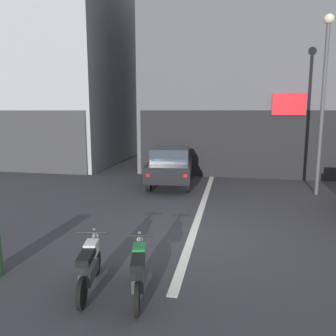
# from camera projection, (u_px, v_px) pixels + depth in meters

# --- Properties ---
(ground_plane) EXTENTS (120.00, 120.00, 0.00)m
(ground_plane) POSITION_uv_depth(u_px,v_px,m) (192.00, 235.00, 8.71)
(ground_plane) COLOR #333338
(lane_centre_line) EXTENTS (0.20, 18.00, 0.01)m
(lane_centre_line) POSITION_uv_depth(u_px,v_px,m) (209.00, 186.00, 14.52)
(lane_centre_line) COLOR silver
(lane_centre_line) RESTS_ON ground
(building_corner_left) EXTENTS (10.27, 9.56, 11.22)m
(building_corner_left) POSITION_uv_depth(u_px,v_px,m) (43.00, 72.00, 21.52)
(building_corner_left) COLOR #9E9EA3
(building_corner_left) RESTS_ON ground
(building_mid_block) EXTENTS (10.81, 8.18, 11.09)m
(building_mid_block) POSITION_uv_depth(u_px,v_px,m) (247.00, 69.00, 19.16)
(building_mid_block) COLOR #56565B
(building_mid_block) RESTS_ON ground
(car_black_crossing_near) EXTENTS (2.17, 4.26, 1.64)m
(car_black_crossing_near) POSITION_uv_depth(u_px,v_px,m) (171.00, 165.00, 14.52)
(car_black_crossing_near) COLOR black
(car_black_crossing_near) RESTS_ON ground
(car_silver_down_street) EXTENTS (1.87, 4.15, 1.64)m
(car_silver_down_street) POSITION_uv_depth(u_px,v_px,m) (244.00, 147.00, 21.60)
(car_silver_down_street) COLOR black
(car_silver_down_street) RESTS_ON ground
(street_lamp) EXTENTS (0.36, 0.36, 6.57)m
(street_lamp) POSITION_uv_depth(u_px,v_px,m) (324.00, 88.00, 12.35)
(street_lamp) COLOR #47474C
(street_lamp) RESTS_ON ground
(motorcycle_white_row_leftmost) EXTENTS (0.55, 1.65, 0.98)m
(motorcycle_white_row_leftmost) POSITION_uv_depth(u_px,v_px,m) (90.00, 265.00, 6.00)
(motorcycle_white_row_leftmost) COLOR black
(motorcycle_white_row_leftmost) RESTS_ON ground
(motorcycle_green_row_left_mid) EXTENTS (0.57, 1.64, 0.98)m
(motorcycle_green_row_left_mid) POSITION_uv_depth(u_px,v_px,m) (139.00, 270.00, 5.82)
(motorcycle_green_row_left_mid) COLOR black
(motorcycle_green_row_left_mid) RESTS_ON ground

